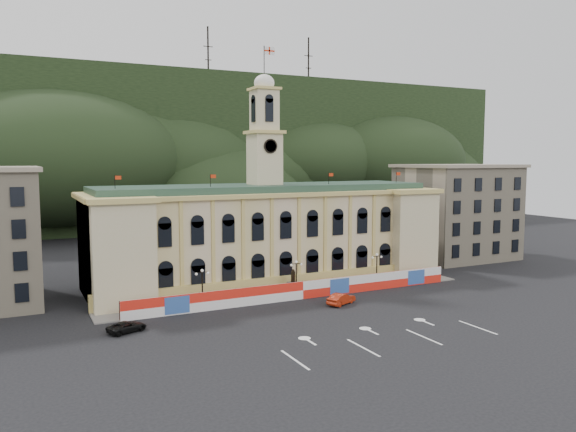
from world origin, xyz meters
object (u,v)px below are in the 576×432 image
lamp_center (296,275)px  red_sedan (341,299)px  statue (293,286)px  black_suv (127,327)px

lamp_center → red_sedan: (3.28, -6.95, -2.30)m
statue → lamp_center: bearing=-90.0°
lamp_center → black_suv: lamp_center is taller
red_sedan → statue: bearing=-1.6°
red_sedan → black_suv: size_ratio=1.00×
lamp_center → black_suv: bearing=-165.3°
red_sedan → black_suv: 28.32m
statue → lamp_center: (0.00, -1.00, 1.89)m
statue → black_suv: bearing=-163.2°
black_suv → lamp_center: bearing=-95.6°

